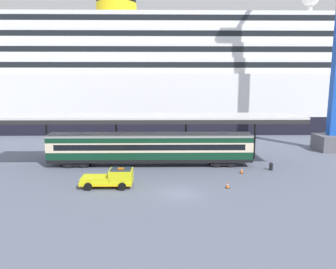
# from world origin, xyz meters

# --- Properties ---
(ground_plane) EXTENTS (400.00, 400.00, 0.00)m
(ground_plane) POSITION_xyz_m (0.00, 0.00, 0.00)
(ground_plane) COLOR slate
(cruise_ship) EXTENTS (141.36, 26.44, 32.78)m
(cruise_ship) POSITION_xyz_m (-7.79, 46.25, 11.31)
(cruise_ship) COLOR black
(cruise_ship) RESTS_ON ground
(platform_canopy) EXTENTS (37.72, 6.27, 6.38)m
(platform_canopy) POSITION_xyz_m (-3.15, 10.71, 6.14)
(platform_canopy) COLOR silver
(platform_canopy) RESTS_ON ground
(train_carriage) EXTENTS (25.43, 2.81, 4.11)m
(train_carriage) POSITION_xyz_m (-3.15, 10.30, 2.32)
(train_carriage) COLOR black
(train_carriage) RESTS_ON ground
(service_truck) EXTENTS (5.21, 2.27, 2.02)m
(service_truck) POSITION_xyz_m (-6.68, 1.88, 0.99)
(service_truck) COLOR yellow
(service_truck) RESTS_ON ground
(traffic_cone_near) EXTENTS (0.36, 0.36, 0.75)m
(traffic_cone_near) POSITION_xyz_m (7.60, 6.51, 0.37)
(traffic_cone_near) COLOR black
(traffic_cone_near) RESTS_ON ground
(traffic_cone_mid) EXTENTS (0.36, 0.36, 0.60)m
(traffic_cone_mid) POSITION_xyz_m (4.94, 1.43, 0.30)
(traffic_cone_mid) COLOR black
(traffic_cone_mid) RESTS_ON ground
(quay_bollard) EXTENTS (0.48, 0.48, 0.96)m
(quay_bollard) POSITION_xyz_m (11.50, 7.90, 0.52)
(quay_bollard) COLOR black
(quay_bollard) RESTS_ON ground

